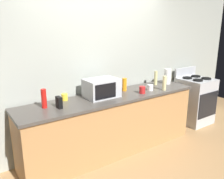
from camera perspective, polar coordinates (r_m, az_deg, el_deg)
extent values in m
plane|color=#A87F51|center=(3.61, 3.76, -16.92)|extent=(8.00, 8.00, 0.00)
cube|color=#9EA399|center=(3.76, -3.57, 6.54)|extent=(6.40, 0.10, 2.70)
cube|color=#B27F4C|center=(3.69, 0.00, -8.55)|extent=(2.80, 0.60, 0.86)
cube|color=#47423D|center=(3.53, 0.00, -1.88)|extent=(2.84, 0.64, 0.04)
cube|color=#B7BABF|center=(5.02, 19.18, -2.55)|extent=(0.60, 0.60, 0.90)
cube|color=black|center=(4.86, 22.05, -3.43)|extent=(0.55, 0.02, 0.48)
cube|color=#B7BABF|center=(5.05, 17.19, 4.08)|extent=(0.60, 0.04, 0.18)
cylinder|color=black|center=(4.73, 19.89, 2.12)|extent=(0.18, 0.18, 0.02)
cylinder|color=black|center=(4.94, 21.66, 2.49)|extent=(0.18, 0.18, 0.02)
cylinder|color=black|center=(4.87, 17.62, 2.69)|extent=(0.18, 0.18, 0.02)
cylinder|color=black|center=(5.07, 19.44, 3.03)|extent=(0.18, 0.18, 0.02)
cube|color=#B7BABF|center=(3.45, -2.53, 0.36)|extent=(0.48, 0.34, 0.27)
cube|color=black|center=(3.29, -1.51, -0.40)|extent=(0.34, 0.01, 0.21)
cylinder|color=white|center=(4.31, 13.15, 3.09)|extent=(0.12, 0.12, 0.27)
cube|color=black|center=(3.09, -12.59, -3.03)|extent=(0.05, 0.11, 0.15)
cylinder|color=red|center=(3.12, -16.01, -2.10)|extent=(0.07, 0.07, 0.25)
cylinder|color=beige|center=(4.21, 10.45, 2.75)|extent=(0.06, 0.06, 0.24)
cylinder|color=orange|center=(3.77, 3.00, 1.20)|extent=(0.07, 0.07, 0.21)
cylinder|color=beige|center=(3.89, 12.46, 1.49)|extent=(0.06, 0.06, 0.23)
cylinder|color=red|center=(3.67, 7.27, -0.09)|extent=(0.09, 0.09, 0.11)
cylinder|color=yellow|center=(3.39, -11.30, -1.78)|extent=(0.09, 0.09, 0.09)
cylinder|color=white|center=(3.85, 9.15, 0.46)|extent=(0.09, 0.09, 0.09)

